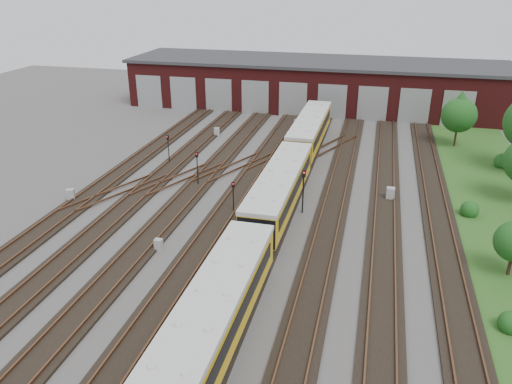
# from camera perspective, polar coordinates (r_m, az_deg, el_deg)

# --- Properties ---
(ground) EXTENTS (120.00, 120.00, 0.00)m
(ground) POSITION_cam_1_polar(r_m,az_deg,el_deg) (34.49, -2.53, -6.07)
(ground) COLOR #454240
(ground) RESTS_ON ground
(track_network) EXTENTS (30.40, 70.00, 0.33)m
(track_network) POSITION_cam_1_polar(r_m,az_deg,el_deg) (34.97, -2.53, -5.42)
(track_network) COLOR black
(track_network) RESTS_ON ground
(maintenance_shed) EXTENTS (51.00, 12.50, 6.35)m
(maintenance_shed) POSITION_cam_1_polar(r_m,az_deg,el_deg) (70.55, 6.76, 12.22)
(maintenance_shed) COLOR #4E1314
(maintenance_shed) RESTS_ON ground
(grass_verge) EXTENTS (8.00, 55.00, 0.05)m
(grass_verge) POSITION_cam_1_polar(r_m,az_deg,el_deg) (43.51, 26.41, -2.05)
(grass_verge) COLOR #27531B
(grass_verge) RESTS_ON ground
(metro_train) EXTENTS (2.75, 46.79, 3.05)m
(metro_train) POSITION_cam_1_polar(r_m,az_deg,el_deg) (38.24, 2.73, 0.24)
(metro_train) COLOR black
(metro_train) RESTS_ON ground
(signal_mast_0) EXTENTS (0.26, 0.24, 2.88)m
(signal_mast_0) POSITION_cam_1_polar(r_m,az_deg,el_deg) (49.14, -10.00, 5.25)
(signal_mast_0) COLOR black
(signal_mast_0) RESTS_ON ground
(signal_mast_1) EXTENTS (0.24, 0.23, 3.11)m
(signal_mast_1) POSITION_cam_1_polar(r_m,az_deg,el_deg) (43.40, -6.74, 3.15)
(signal_mast_1) COLOR black
(signal_mast_1) RESTS_ON ground
(signal_mast_2) EXTENTS (0.32, 0.30, 3.57)m
(signal_mast_2) POSITION_cam_1_polar(r_m,az_deg,el_deg) (38.11, 5.43, 0.70)
(signal_mast_2) COLOR black
(signal_mast_2) RESTS_ON ground
(signal_mast_3) EXTENTS (0.26, 0.25, 2.62)m
(signal_mast_3) POSITION_cam_1_polar(r_m,az_deg,el_deg) (38.16, -2.62, -0.15)
(signal_mast_3) COLOR black
(signal_mast_3) RESTS_ON ground
(relay_cabinet_0) EXTENTS (0.74, 0.68, 1.00)m
(relay_cabinet_0) POSITION_cam_1_polar(r_m,az_deg,el_deg) (43.47, -20.41, -0.32)
(relay_cabinet_0) COLOR #9FA1A4
(relay_cabinet_0) RESTS_ON ground
(relay_cabinet_1) EXTENTS (0.62, 0.54, 0.94)m
(relay_cabinet_1) POSITION_cam_1_polar(r_m,az_deg,el_deg) (57.58, -4.50, 6.86)
(relay_cabinet_1) COLOR #9FA1A4
(relay_cabinet_1) RESTS_ON ground
(relay_cabinet_2) EXTENTS (0.51, 0.43, 0.85)m
(relay_cabinet_2) POSITION_cam_1_polar(r_m,az_deg,el_deg) (34.24, -11.06, -5.95)
(relay_cabinet_2) COLOR #9FA1A4
(relay_cabinet_2) RESTS_ON ground
(relay_cabinet_3) EXTENTS (0.59, 0.52, 0.86)m
(relay_cabinet_3) POSITION_cam_1_polar(r_m,az_deg,el_deg) (61.20, 4.65, 7.85)
(relay_cabinet_3) COLOR #9FA1A4
(relay_cabinet_3) RESTS_ON ground
(relay_cabinet_4) EXTENTS (0.66, 0.55, 1.09)m
(relay_cabinet_4) POSITION_cam_1_polar(r_m,az_deg,el_deg) (42.27, 15.10, -0.22)
(relay_cabinet_4) COLOR #9FA1A4
(relay_cabinet_4) RESTS_ON ground
(tree_0) EXTENTS (3.65, 3.65, 6.05)m
(tree_0) POSITION_cam_1_polar(r_m,az_deg,el_deg) (57.00, 22.26, 8.57)
(tree_0) COLOR #311F16
(tree_0) RESTS_ON ground
(bush_0) EXTENTS (1.29, 1.29, 1.29)m
(bush_0) POSITION_cam_1_polar(r_m,az_deg,el_deg) (29.79, 27.15, -12.90)
(bush_0) COLOR #124013
(bush_0) RESTS_ON ground
(bush_1) EXTENTS (1.39, 1.39, 1.39)m
(bush_1) POSITION_cam_1_polar(r_m,az_deg,el_deg) (41.53, 23.26, -1.62)
(bush_1) COLOR #124013
(bush_1) RESTS_ON ground
(bush_2) EXTENTS (1.60, 1.60, 1.60)m
(bush_2) POSITION_cam_1_polar(r_m,az_deg,el_deg) (53.31, 26.39, 3.37)
(bush_2) COLOR #124013
(bush_2) RESTS_ON ground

